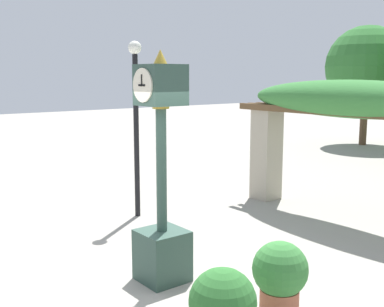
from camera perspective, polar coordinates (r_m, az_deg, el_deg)
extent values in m
plane|color=gray|center=(6.79, -4.17, -14.18)|extent=(60.00, 60.00, 0.00)
cube|color=#2D473D|center=(6.52, -3.54, -11.96)|extent=(0.58, 0.58, 0.68)
cylinder|color=#2D473D|center=(6.20, -3.64, -2.07)|extent=(0.14, 0.14, 1.60)
cylinder|color=gold|center=(6.09, -3.72, 5.52)|extent=(0.22, 0.22, 0.04)
cube|color=#2D473D|center=(6.08, -3.75, 8.10)|extent=(0.51, 0.51, 0.51)
cylinder|color=beige|center=(5.93, -5.88, 8.05)|extent=(0.42, 0.02, 0.42)
cylinder|color=beige|center=(6.23, -1.71, 8.15)|extent=(0.42, 0.02, 0.42)
cube|color=black|center=(5.93, -5.99, 8.05)|extent=(0.15, 0.01, 0.02)
cube|color=black|center=(5.93, -6.00, 8.65)|extent=(0.02, 0.01, 0.14)
cone|color=gold|center=(6.08, -3.78, 11.38)|extent=(0.18, 0.18, 0.18)
cube|color=#A89E89|center=(10.67, 8.80, -0.12)|extent=(0.51, 0.51, 1.97)
cube|color=brown|center=(9.11, 17.07, 4.65)|extent=(5.09, 0.10, 0.13)
cube|color=brown|center=(9.32, 17.97, 4.70)|extent=(5.09, 0.10, 0.13)
cube|color=brown|center=(9.53, 18.82, 4.75)|extent=(5.09, 0.10, 0.13)
ellipsoid|color=#387A38|center=(9.30, 18.04, 6.18)|extent=(4.48, 1.11, 0.70)
cylinder|color=#9E563D|center=(5.77, 10.29, -16.97)|extent=(0.44, 0.44, 0.32)
sphere|color=#387A38|center=(5.61, 10.40, -13.32)|extent=(0.63, 0.63, 0.63)
sphere|color=#2D6B2D|center=(4.93, 3.65, -17.14)|extent=(0.68, 0.68, 0.68)
cylinder|color=black|center=(9.18, -6.61, 1.93)|extent=(0.10, 0.10, 3.08)
sphere|color=white|center=(9.13, -6.80, 12.36)|extent=(0.25, 0.25, 0.25)
cylinder|color=brown|center=(20.10, 19.68, 3.73)|extent=(0.28, 0.28, 1.94)
sphere|color=#2D6B2D|center=(20.03, 20.00, 9.64)|extent=(3.16, 3.16, 3.16)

